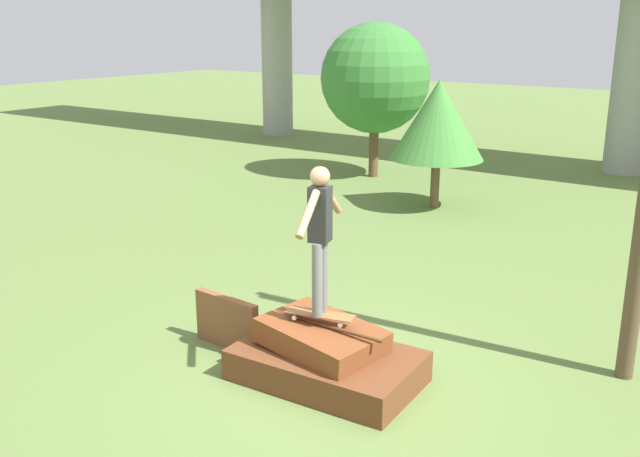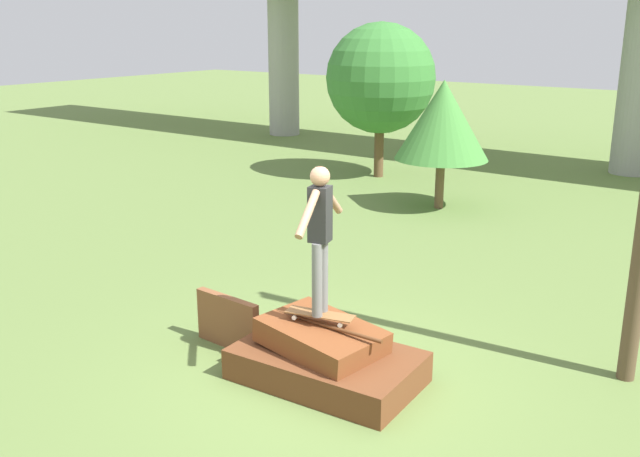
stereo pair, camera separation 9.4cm
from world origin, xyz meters
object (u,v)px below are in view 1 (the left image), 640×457
(skater, at_px, (320,230))
(tree_behind_right, at_px, (438,120))
(tree_behind_left, at_px, (375,78))
(skateboard, at_px, (320,314))

(skater, xyz_separation_m, tree_behind_right, (-2.43, 7.94, 0.16))
(tree_behind_left, bearing_deg, tree_behind_right, -36.37)
(skater, height_order, tree_behind_left, tree_behind_left)
(skateboard, xyz_separation_m, skater, (0.00, 0.00, 1.02))
(tree_behind_left, bearing_deg, skateboard, -62.30)
(skateboard, xyz_separation_m, tree_behind_right, (-2.43, 7.94, 1.18))
(skateboard, relative_size, tree_behind_right, 0.30)
(skater, bearing_deg, tree_behind_left, 117.70)
(skateboard, height_order, tree_behind_left, tree_behind_left)
(tree_behind_left, height_order, tree_behind_right, tree_behind_left)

